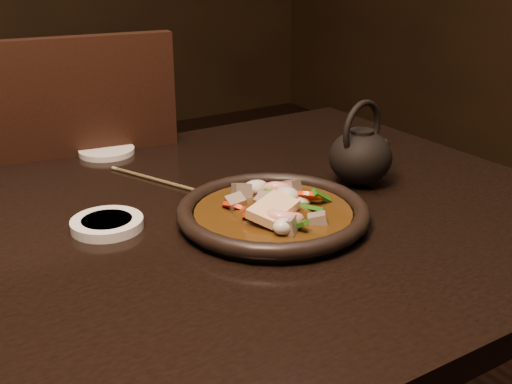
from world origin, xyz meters
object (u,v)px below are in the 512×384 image
chair (71,226)px  plate (273,213)px  teapot (361,154)px  table (87,299)px

chair → plate: 0.68m
chair → plate: size_ratio=3.31×
chair → teapot: chair is taller
chair → plate: (0.14, -0.62, 0.23)m
plate → teapot: 0.23m
chair → table: bearing=84.8°
chair → teapot: 0.73m
plate → teapot: (0.22, 0.05, 0.04)m
plate → table: bearing=167.4°
chair → teapot: (0.36, -0.57, 0.27)m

